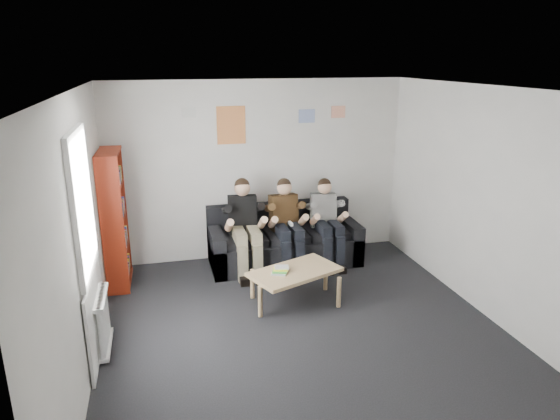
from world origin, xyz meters
name	(u,v)px	position (x,y,z in m)	size (l,w,h in m)	color
room_shell	(307,221)	(0.00, 0.00, 1.35)	(5.00, 5.00, 5.00)	black
sofa	(284,243)	(0.29, 2.08, 0.31)	(2.22, 0.91, 0.86)	black
bookshelf	(115,219)	(-2.08, 1.93, 0.92)	(0.28, 0.83, 1.85)	maroon
coffee_table	(295,274)	(0.09, 0.77, 0.39)	(1.11, 0.61, 0.44)	tan
game_cases	(280,270)	(-0.10, 0.75, 0.47)	(0.23, 0.21, 0.06)	silver
person_left	(245,228)	(-0.33, 1.88, 0.67)	(0.41, 0.89, 1.35)	black
person_middle	(287,225)	(0.29, 1.88, 0.66)	(0.40, 0.85, 1.32)	#51361B
person_right	(327,223)	(0.91, 1.88, 0.64)	(0.38, 0.81, 1.28)	white
radiator	(104,321)	(-2.15, 0.20, 0.35)	(0.10, 0.64, 0.60)	white
window	(89,262)	(-2.22, 0.20, 1.03)	(0.05, 1.30, 2.36)	white
poster_large	(231,125)	(-0.40, 2.49, 2.05)	(0.42, 0.01, 0.55)	gold
poster_blue	(307,116)	(0.75, 2.49, 2.15)	(0.25, 0.01, 0.20)	blue
poster_pink	(338,112)	(1.25, 2.49, 2.20)	(0.22, 0.01, 0.18)	#E347AC
poster_sign	(189,112)	(-1.00, 2.49, 2.25)	(0.20, 0.01, 0.14)	silver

